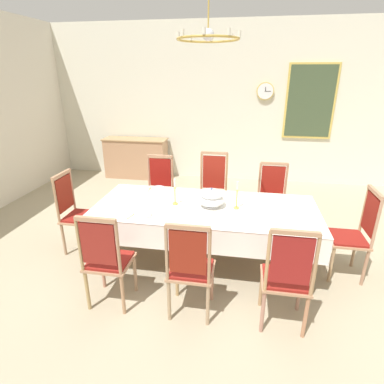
% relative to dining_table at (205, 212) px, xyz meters
% --- Properties ---
extents(ground, '(7.73, 7.01, 0.04)m').
position_rel_dining_table_xyz_m(ground, '(0.00, -0.07, -0.72)').
color(ground, tan).
extents(back_wall, '(7.73, 0.08, 3.30)m').
position_rel_dining_table_xyz_m(back_wall, '(0.00, 3.48, 0.95)').
color(back_wall, beige).
rests_on(back_wall, ground).
extents(dining_table, '(2.68, 1.14, 0.77)m').
position_rel_dining_table_xyz_m(dining_table, '(0.00, 0.00, 0.00)').
color(dining_table, '#AB785B').
rests_on(dining_table, ground).
extents(tablecloth, '(2.70, 1.16, 0.31)m').
position_rel_dining_table_xyz_m(tablecloth, '(0.00, 0.00, 0.01)').
color(tablecloth, white).
rests_on(tablecloth, dining_table).
extents(chair_south_a, '(0.44, 0.42, 1.08)m').
position_rel_dining_table_xyz_m(chair_south_a, '(-0.87, -0.97, -0.14)').
color(chair_south_a, '#AD745C').
rests_on(chair_south_a, ground).
extents(chair_north_a, '(0.44, 0.42, 1.10)m').
position_rel_dining_table_xyz_m(chair_north_a, '(-0.87, 0.98, -0.13)').
color(chair_north_a, '#A07860').
rests_on(chair_north_a, ground).
extents(chair_south_b, '(0.44, 0.42, 1.08)m').
position_rel_dining_table_xyz_m(chair_south_b, '(-0.01, -0.97, -0.14)').
color(chair_south_b, '#A98655').
rests_on(chair_south_b, ground).
extents(chair_north_b, '(0.44, 0.42, 1.19)m').
position_rel_dining_table_xyz_m(chair_north_b, '(-0.01, 0.98, -0.10)').
color(chair_north_b, '#B37566').
rests_on(chair_north_b, ground).
extents(chair_south_c, '(0.44, 0.42, 1.11)m').
position_rel_dining_table_xyz_m(chair_south_c, '(0.88, -0.98, -0.13)').
color(chair_south_c, '#A67F56').
rests_on(chair_south_c, ground).
extents(chair_north_c, '(0.44, 0.42, 1.06)m').
position_rel_dining_table_xyz_m(chair_north_c, '(0.88, 0.97, -0.14)').
color(chair_north_c, '#A47759').
rests_on(chair_north_c, ground).
extents(chair_head_west, '(0.42, 0.44, 1.10)m').
position_rel_dining_table_xyz_m(chair_head_west, '(-1.75, 0.00, -0.13)').
color(chair_head_west, tan).
rests_on(chair_head_west, ground).
extents(chair_head_east, '(0.42, 0.44, 1.10)m').
position_rel_dining_table_xyz_m(chair_head_east, '(1.75, 0.00, -0.13)').
color(chair_head_east, '#A2815C').
rests_on(chair_head_east, ground).
extents(soup_tureen, '(0.31, 0.31, 0.25)m').
position_rel_dining_table_xyz_m(soup_tureen, '(0.07, 0.00, 0.19)').
color(soup_tureen, silver).
rests_on(soup_tureen, tablecloth).
extents(candlestick_west, '(0.07, 0.07, 0.33)m').
position_rel_dining_table_xyz_m(candlestick_west, '(-0.38, 0.00, 0.20)').
color(candlestick_west, gold).
rests_on(candlestick_west, tablecloth).
extents(candlestick_east, '(0.07, 0.07, 0.35)m').
position_rel_dining_table_xyz_m(candlestick_east, '(0.38, 0.00, 0.21)').
color(candlestick_east, gold).
rests_on(candlestick_east, tablecloth).
extents(bowl_near_left, '(0.19, 0.19, 0.04)m').
position_rel_dining_table_xyz_m(bowl_near_left, '(-0.72, 0.44, 0.10)').
color(bowl_near_left, silver).
rests_on(bowl_near_left, tablecloth).
extents(bowl_near_right, '(0.19, 0.19, 0.04)m').
position_rel_dining_table_xyz_m(bowl_near_right, '(-0.66, -0.40, 0.10)').
color(bowl_near_right, silver).
rests_on(bowl_near_right, tablecloth).
extents(spoon_primary, '(0.03, 0.18, 0.01)m').
position_rel_dining_table_xyz_m(spoon_primary, '(-0.84, 0.46, 0.08)').
color(spoon_primary, gold).
rests_on(spoon_primary, tablecloth).
extents(spoon_secondary, '(0.06, 0.17, 0.01)m').
position_rel_dining_table_xyz_m(spoon_secondary, '(-0.78, -0.38, 0.08)').
color(spoon_secondary, gold).
rests_on(spoon_secondary, tablecloth).
extents(sideboard, '(1.44, 0.48, 0.90)m').
position_rel_dining_table_xyz_m(sideboard, '(-2.02, 3.16, -0.24)').
color(sideboard, '#AA7D5C').
rests_on(sideboard, ground).
extents(mounted_clock, '(0.35, 0.06, 0.35)m').
position_rel_dining_table_xyz_m(mounted_clock, '(0.78, 3.40, 1.24)').
color(mounted_clock, '#D1B251').
extents(framed_painting, '(0.98, 0.05, 1.49)m').
position_rel_dining_table_xyz_m(framed_painting, '(1.69, 3.41, 1.04)').
color(framed_painting, '#D1B251').
extents(chandelier, '(0.65, 0.65, 0.66)m').
position_rel_dining_table_xyz_m(chandelier, '(-0.00, 0.00, 1.93)').
color(chandelier, gold).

